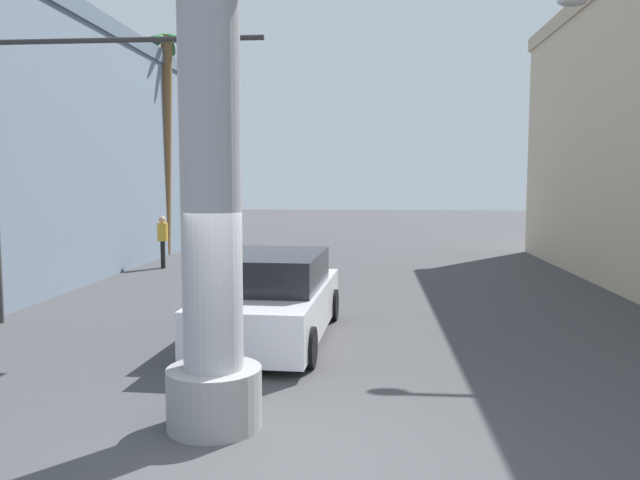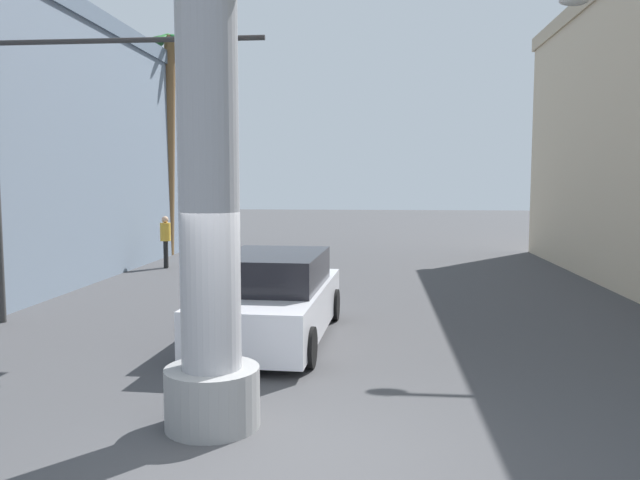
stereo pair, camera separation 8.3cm
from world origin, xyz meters
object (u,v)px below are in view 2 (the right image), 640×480
Objects in this scene: palm_tree_far_left at (169,125)px; pedestrian_far_left at (166,238)px; traffic_light_mast at (78,121)px; car_lead at (273,299)px.

pedestrian_far_left is (0.96, -3.50, -3.95)m from palm_tree_far_left.
traffic_light_mast is 1.16× the size of car_lead.
car_lead is 10.16m from pedestrian_far_left.
traffic_light_mast reaches higher than car_lead.
palm_tree_far_left is 5.37m from pedestrian_far_left.
palm_tree_far_left is at bearing 105.36° from pedestrian_far_left.
pedestrian_far_left is at bearing -74.64° from palm_tree_far_left.
pedestrian_far_left is at bearing 97.84° from traffic_light_mast.
car_lead is (3.93, -0.81, -3.27)m from traffic_light_mast.
palm_tree_far_left is at bearing 115.92° from car_lead.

